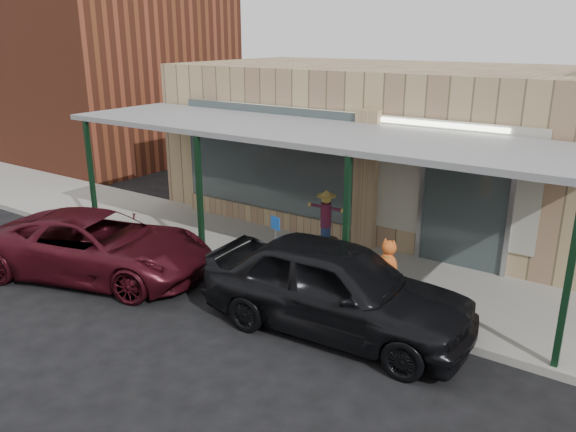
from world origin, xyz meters
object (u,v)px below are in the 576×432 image
Objects in this scene: barrel_scarecrow at (326,234)px; barrel_pumpkin at (315,262)px; handicap_sign at (275,239)px; parked_sedan at (336,287)px; car_maroon at (98,245)px.

barrel_scarecrow is 1.99× the size of barrel_pumpkin.
barrel_scarecrow is 1.64m from handicap_sign.
barrel_scarecrow is 1.03m from barrel_pumpkin.
handicap_sign reaches higher than barrel_pumpkin.
handicap_sign is 0.27× the size of parked_sedan.
barrel_pumpkin is 0.59× the size of handicap_sign.
handicap_sign is (-0.56, -0.64, 0.60)m from barrel_pumpkin.
barrel_pumpkin is 2.19m from parked_sedan.
handicap_sign reaches higher than car_maroon.
parked_sedan is (1.43, -1.60, 0.41)m from barrel_pumpkin.
barrel_scarecrow is at bearing -64.58° from car_maroon.
barrel_scarecrow is at bearing 97.26° from handicap_sign.
handicap_sign is 0.27× the size of car_maroon.
barrel_scarecrow reaches higher than parked_sedan.
car_maroon is (-3.97, -2.45, 0.28)m from barrel_pumpkin.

